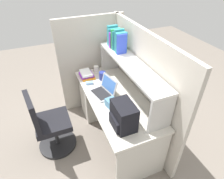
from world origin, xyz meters
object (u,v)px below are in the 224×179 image
object	(u,v)px
tissue_box	(113,105)
laptop	(104,90)
computer_mouse	(90,83)
paper_cup	(96,69)
office_chair	(49,127)
snack_canister	(102,76)
backpack	(123,116)

from	to	relation	value
tissue_box	laptop	bearing A→B (deg)	168.62
computer_mouse	paper_cup	distance (m)	0.36
office_chair	snack_canister	bearing A→B (deg)	-78.13
tissue_box	office_chair	xyz separation A→B (m)	(-0.33, -0.78, -0.39)
office_chair	paper_cup	bearing A→B (deg)	-64.64
backpack	snack_canister	world-z (taller)	backpack
backpack	computer_mouse	xyz separation A→B (m)	(-0.91, -0.10, -0.13)
laptop	office_chair	bearing A→B (deg)	-90.24
computer_mouse	snack_canister	size ratio (longest dim) A/B	0.85
laptop	tissue_box	distance (m)	0.33
laptop	tissue_box	world-z (taller)	laptop
office_chair	computer_mouse	bearing A→B (deg)	-75.44
backpack	office_chair	bearing A→B (deg)	-129.55
paper_cup	snack_canister	distance (m)	0.26
snack_canister	office_chair	world-z (taller)	office_chair
snack_canister	computer_mouse	bearing A→B (deg)	-78.57
snack_canister	tissue_box	bearing A→B (deg)	-8.35
paper_cup	office_chair	distance (m)	1.11
laptop	snack_canister	distance (m)	0.34
backpack	tissue_box	size ratio (longest dim) A/B	1.36
backpack	computer_mouse	size ratio (longest dim) A/B	2.88
backpack	computer_mouse	bearing A→B (deg)	-173.75
computer_mouse	office_chair	distance (m)	0.80
snack_canister	office_chair	distance (m)	1.01
backpack	paper_cup	xyz separation A→B (m)	(-1.21, 0.10, -0.10)
laptop	office_chair	xyz separation A→B (m)	(-0.00, -0.78, -0.39)
paper_cup	office_chair	size ratio (longest dim) A/B	0.10
laptop	office_chair	world-z (taller)	laptop
tissue_box	snack_canister	bearing A→B (deg)	160.98
laptop	computer_mouse	size ratio (longest dim) A/B	3.44
laptop	backpack	bearing A→B (deg)	-1.82
backpack	paper_cup	size ratio (longest dim) A/B	3.24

